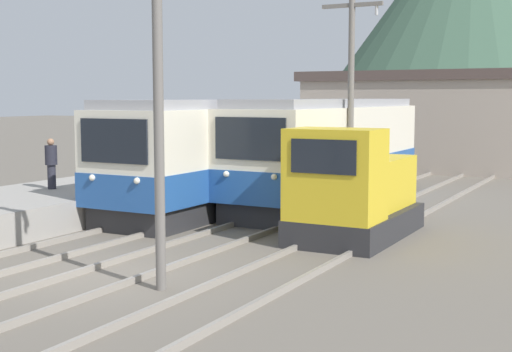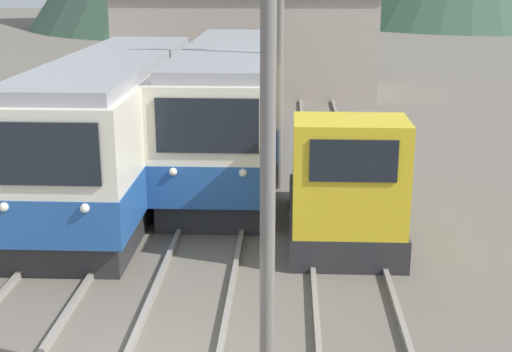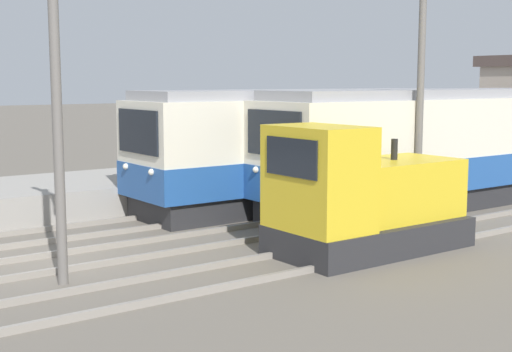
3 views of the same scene
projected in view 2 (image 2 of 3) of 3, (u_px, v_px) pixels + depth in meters
commuter_train_left at (115, 132)px, 18.74m from camera, size 2.84×11.47×3.69m
commuter_train_center at (230, 113)px, 21.15m from camera, size 2.84×11.74×3.71m
shunting_locomotive at (344, 186)px, 15.88m from camera, size 2.40×4.80×3.00m
catenary_mast_near at (269, 142)px, 8.83m from camera, size 2.00×0.20×6.99m
catenary_mast_mid at (280, 50)px, 18.68m from camera, size 2.00×0.20×6.99m
station_building at (247, 38)px, 34.48m from camera, size 12.60×6.30×5.11m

